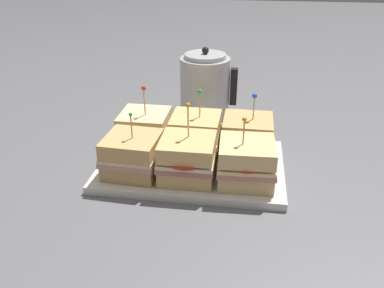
% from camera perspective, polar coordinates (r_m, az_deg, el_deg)
% --- Properties ---
extents(ground_plane, '(6.00, 6.00, 0.00)m').
position_cam_1_polar(ground_plane, '(0.95, 0.00, -3.51)').
color(ground_plane, slate).
extents(serving_platter, '(0.42, 0.28, 0.02)m').
position_cam_1_polar(serving_platter, '(0.95, 0.00, -3.04)').
color(serving_platter, silver).
rests_on(serving_platter, ground_plane).
extents(sandwich_front_left, '(0.13, 0.13, 0.14)m').
position_cam_1_polar(sandwich_front_left, '(0.90, -8.31, -1.49)').
color(sandwich_front_left, tan).
rests_on(sandwich_front_left, serving_platter).
extents(sandwich_front_center, '(0.12, 0.13, 0.17)m').
position_cam_1_polar(sandwich_front_center, '(0.87, -0.65, -2.03)').
color(sandwich_front_center, tan).
rests_on(sandwich_front_center, serving_platter).
extents(sandwich_front_right, '(0.12, 0.12, 0.15)m').
position_cam_1_polar(sandwich_front_right, '(0.86, 7.64, -2.57)').
color(sandwich_front_right, '#DBB77A').
rests_on(sandwich_front_right, serving_platter).
extents(sandwich_back_left, '(0.12, 0.12, 0.16)m').
position_cam_1_polar(sandwich_back_left, '(1.00, -6.60, 1.94)').
color(sandwich_back_left, beige).
rests_on(sandwich_back_left, serving_platter).
extents(sandwich_back_center, '(0.12, 0.12, 0.16)m').
position_cam_1_polar(sandwich_back_center, '(0.98, 0.48, 1.45)').
color(sandwich_back_center, tan).
rests_on(sandwich_back_center, serving_platter).
extents(sandwich_back_right, '(0.12, 0.12, 0.15)m').
position_cam_1_polar(sandwich_back_right, '(0.97, 7.75, 1.06)').
color(sandwich_back_right, tan).
rests_on(sandwich_back_right, serving_platter).
extents(kettle_steel, '(0.17, 0.15, 0.21)m').
position_cam_1_polar(kettle_steel, '(1.21, 1.86, 8.04)').
color(kettle_steel, '#B7BABF').
rests_on(kettle_steel, ground_plane).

